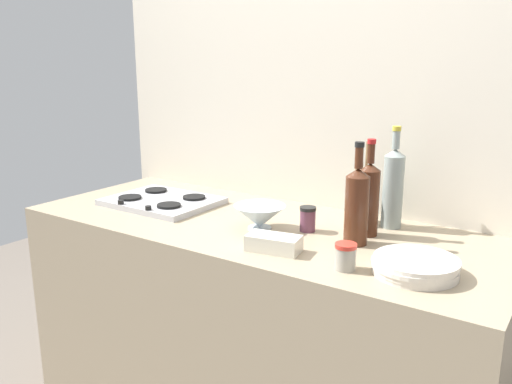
{
  "coord_description": "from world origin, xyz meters",
  "views": [
    {
      "loc": [
        1.03,
        -1.53,
        1.48
      ],
      "look_at": [
        0.0,
        0.0,
        1.02
      ],
      "focal_mm": 36.88,
      "sensor_mm": 36.0,
      "label": 1
    }
  ],
  "objects": [
    {
      "name": "counter_block",
      "position": [
        0.0,
        0.0,
        0.45
      ],
      "size": [
        1.8,
        0.7,
        0.9
      ],
      "primitive_type": "cube",
      "color": "tan",
      "rests_on": "ground"
    },
    {
      "name": "backsplash_panel",
      "position": [
        0.0,
        0.38,
        1.14
      ],
      "size": [
        1.9,
        0.06,
        2.28
      ],
      "primitive_type": "cube",
      "color": "beige",
      "rests_on": "ground"
    },
    {
      "name": "stovetop_hob",
      "position": [
        -0.48,
        0.01,
        0.91
      ],
      "size": [
        0.44,
        0.34,
        0.04
      ],
      "color": "#B2B2B7",
      "rests_on": "counter_block"
    },
    {
      "name": "plate_stack",
      "position": [
        0.63,
        -0.14,
        0.92
      ],
      "size": [
        0.24,
        0.24,
        0.05
      ],
      "color": "silver",
      "rests_on": "counter_block"
    },
    {
      "name": "wine_bottle_leftmost",
      "position": [
        0.39,
        0.11,
        1.03
      ],
      "size": [
        0.07,
        0.07,
        0.33
      ],
      "color": "#472314",
      "rests_on": "counter_block"
    },
    {
      "name": "wine_bottle_mid_left",
      "position": [
        0.39,
        0.0,
        1.03
      ],
      "size": [
        0.08,
        0.08,
        0.34
      ],
      "color": "#472314",
      "rests_on": "counter_block"
    },
    {
      "name": "wine_bottle_mid_right",
      "position": [
        0.42,
        0.24,
        1.05
      ],
      "size": [
        0.07,
        0.07,
        0.36
      ],
      "color": "gray",
      "rests_on": "counter_block"
    },
    {
      "name": "mixing_bowl",
      "position": [
        0.05,
        -0.05,
        0.95
      ],
      "size": [
        0.18,
        0.18,
        0.09
      ],
      "color": "silver",
      "rests_on": "counter_block"
    },
    {
      "name": "butter_dish",
      "position": [
        0.21,
        -0.21,
        0.93
      ],
      "size": [
        0.18,
        0.11,
        0.05
      ],
      "primitive_type": "cube",
      "rotation": [
        0.0,
        0.0,
        0.18
      ],
      "color": "silver",
      "rests_on": "counter_block"
    },
    {
      "name": "utensil_crock",
      "position": [
        0.31,
        0.22,
        0.98
      ],
      "size": [
        0.09,
        0.09,
        0.31
      ],
      "color": "slate",
      "rests_on": "counter_block"
    },
    {
      "name": "condiment_jar_front",
      "position": [
        0.2,
        0.03,
        0.94
      ],
      "size": [
        0.06,
        0.06,
        0.09
      ],
      "color": "#66384C",
      "rests_on": "counter_block"
    },
    {
      "name": "condiment_jar_rear",
      "position": [
        0.46,
        -0.22,
        0.94
      ],
      "size": [
        0.06,
        0.06,
        0.08
      ],
      "color": "#9E998C",
      "rests_on": "counter_block"
    }
  ]
}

